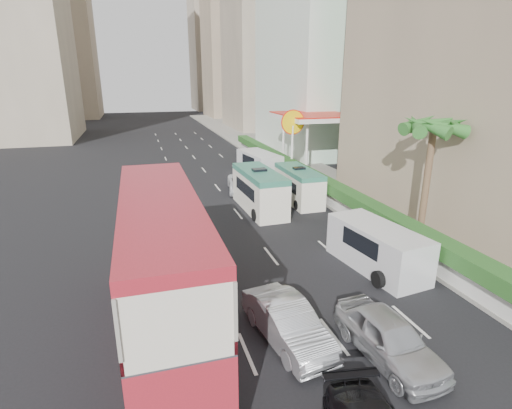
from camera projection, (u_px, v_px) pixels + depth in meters
name	position (u px, v px, depth m)	size (l,w,h in m)	color
ground_plane	(320.00, 305.00, 16.14)	(200.00, 200.00, 0.00)	black
double_decker_bus	(164.00, 268.00, 13.74)	(2.50, 11.00, 5.06)	#A8202C
car_silver_lane_a	(287.00, 340.00, 13.98)	(1.55, 4.43, 1.46)	#B5B7BC
car_silver_lane_b	(386.00, 357.00, 13.16)	(1.78, 4.42, 1.51)	#B5B7BC
van_asset	(243.00, 191.00, 32.28)	(2.19, 4.76, 1.32)	silver
minibus_near	(259.00, 191.00, 27.41)	(2.08, 6.24, 2.77)	silver
minibus_far	(298.00, 185.00, 29.33)	(1.84, 5.53, 2.45)	silver
panel_van_near	(377.00, 248.00, 19.02)	(2.11, 5.28, 2.11)	silver
panel_van_far	(259.00, 164.00, 36.97)	(2.22, 5.55, 2.22)	silver
sidewalk	(295.00, 165.00, 41.38)	(6.00, 120.00, 0.18)	#99968C
kerb_wall	(315.00, 189.00, 30.40)	(0.30, 44.00, 1.00)	silver
hedge	(316.00, 178.00, 30.14)	(1.10, 44.00, 0.70)	#2D6626
palm_tree	(426.00, 186.00, 20.88)	(0.36, 0.36, 6.40)	brown
shell_station	(313.00, 142.00, 39.02)	(6.50, 8.00, 5.50)	silver
tower_far_a	(236.00, 16.00, 88.96)	(14.00, 14.00, 44.00)	tan
tower_far_b	(217.00, 35.00, 109.66)	(14.00, 14.00, 40.00)	tan
tower_left_b	(50.00, 8.00, 85.38)	(16.00, 16.00, 46.00)	tan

